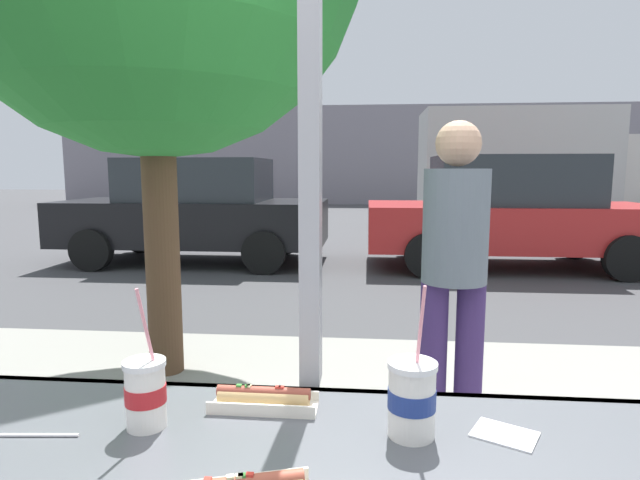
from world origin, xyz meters
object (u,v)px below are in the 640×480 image
object	(u,v)px
soda_cup_left	(146,392)
soda_cup_right	(412,398)
box_truck	(540,166)
pedestrian	(454,263)
hotdog_tray_far	(264,399)
parked_car_red	(509,212)
parked_car_black	(196,210)

from	to	relation	value
soda_cup_left	soda_cup_right	xyz separation A→B (m)	(0.54, 0.01, 0.00)
box_truck	pedestrian	xyz separation A→B (m)	(-3.99, -11.21, -0.58)
soda_cup_left	box_truck	bearing A→B (deg)	69.15
box_truck	hotdog_tray_far	bearing A→B (deg)	-110.11
parked_car_red	soda_cup_left	bearing A→B (deg)	-110.19
pedestrian	parked_car_black	bearing A→B (deg)	119.84
hotdog_tray_far	parked_car_black	xyz separation A→B (m)	(-2.57, 7.11, -0.14)
soda_cup_left	pedestrian	world-z (taller)	pedestrian
soda_cup_right	box_truck	world-z (taller)	box_truck
soda_cup_right	pedestrian	bearing A→B (deg)	77.77
box_truck	pedestrian	world-z (taller)	box_truck
hotdog_tray_far	box_truck	world-z (taller)	box_truck
parked_car_red	box_truck	xyz separation A→B (m)	(2.22, 5.59, 0.76)
parked_car_black	pedestrian	world-z (taller)	pedestrian
soda_cup_right	pedestrian	world-z (taller)	pedestrian
soda_cup_left	box_truck	xyz separation A→B (m)	(4.88, 12.80, 0.58)
soda_cup_right	parked_car_red	bearing A→B (deg)	73.67
hotdog_tray_far	pedestrian	xyz separation A→B (m)	(0.66, 1.49, 0.05)
soda_cup_right	box_truck	size ratio (longest dim) A/B	0.05
pedestrian	hotdog_tray_far	bearing A→B (deg)	-113.90
parked_car_black	parked_car_red	distance (m)	4.99
soda_cup_right	parked_car_black	distance (m)	7.76
parked_car_black	parked_car_red	bearing A→B (deg)	0.00
hotdog_tray_far	parked_car_red	xyz separation A→B (m)	(2.43, 7.11, -0.13)
soda_cup_left	box_truck	world-z (taller)	box_truck
soda_cup_right	parked_car_black	xyz separation A→B (m)	(-2.88, 7.20, -0.20)
soda_cup_right	pedestrian	size ratio (longest dim) A/B	0.19
pedestrian	parked_car_red	bearing A→B (deg)	72.54
hotdog_tray_far	box_truck	distance (m)	13.54
soda_cup_right	parked_car_black	size ratio (longest dim) A/B	0.07
soda_cup_right	hotdog_tray_far	xyz separation A→B (m)	(-0.32, 0.09, -0.06)
hotdog_tray_far	parked_car_red	bearing A→B (deg)	71.15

